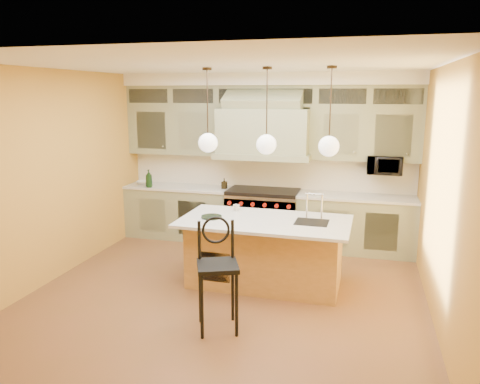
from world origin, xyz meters
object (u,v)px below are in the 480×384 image
(kitchen_island, at_px, (265,251))
(counter_stool, at_px, (217,267))
(range, at_px, (263,217))
(microwave, at_px, (384,165))

(kitchen_island, height_order, counter_stool, kitchen_island)
(range, bearing_deg, microwave, 3.12)
(kitchen_island, height_order, microwave, microwave)
(kitchen_island, bearing_deg, microwave, 50.30)
(counter_stool, bearing_deg, microwave, 37.93)
(microwave, bearing_deg, kitchen_island, -130.60)
(range, height_order, microwave, microwave)
(range, xyz_separation_m, counter_stool, (0.15, -3.05, 0.23))
(microwave, bearing_deg, range, -176.88)
(counter_stool, distance_m, microwave, 3.70)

